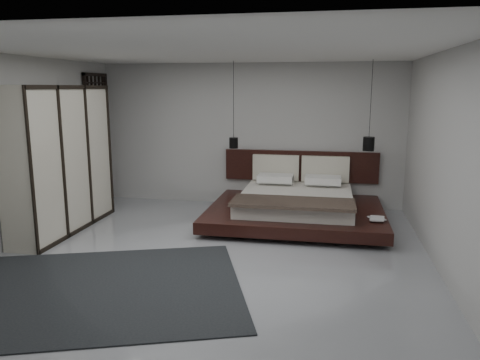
% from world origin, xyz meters
% --- Properties ---
extents(floor, '(6.00, 6.00, 0.00)m').
position_xyz_m(floor, '(0.00, 0.00, 0.00)').
color(floor, '#93969B').
rests_on(floor, ground).
extents(ceiling, '(6.00, 6.00, 0.00)m').
position_xyz_m(ceiling, '(0.00, 0.00, 2.80)').
color(ceiling, white).
rests_on(ceiling, wall_back).
extents(wall_back, '(6.00, 0.00, 6.00)m').
position_xyz_m(wall_back, '(0.00, 3.00, 1.40)').
color(wall_back, '#AEAEAB').
rests_on(wall_back, floor).
extents(wall_front, '(6.00, 0.00, 6.00)m').
position_xyz_m(wall_front, '(0.00, -3.00, 1.40)').
color(wall_front, '#AEAEAB').
rests_on(wall_front, floor).
extents(wall_left, '(0.00, 6.00, 6.00)m').
position_xyz_m(wall_left, '(-3.00, 0.00, 1.40)').
color(wall_left, '#AEAEAB').
rests_on(wall_left, floor).
extents(wall_right, '(0.00, 6.00, 6.00)m').
position_xyz_m(wall_right, '(3.00, 0.00, 1.40)').
color(wall_right, '#AEAEAB').
rests_on(wall_right, floor).
extents(lattice_screen, '(0.05, 0.90, 2.60)m').
position_xyz_m(lattice_screen, '(-2.95, 2.45, 1.30)').
color(lattice_screen, black).
rests_on(lattice_screen, floor).
extents(bed, '(2.98, 2.47, 1.11)m').
position_xyz_m(bed, '(1.03, 1.90, 0.30)').
color(bed, black).
rests_on(bed, floor).
extents(book_lower, '(0.29, 0.33, 0.03)m').
position_xyz_m(book_lower, '(2.26, 1.22, 0.29)').
color(book_lower, '#99724C').
rests_on(book_lower, bed).
extents(book_upper, '(0.26, 0.33, 0.02)m').
position_xyz_m(book_upper, '(2.23, 1.19, 0.31)').
color(book_upper, '#99724C').
rests_on(book_upper, book_lower).
extents(pendant_left, '(0.16, 0.16, 1.59)m').
position_xyz_m(pendant_left, '(-0.19, 2.39, 1.32)').
color(pendant_left, black).
rests_on(pendant_left, ceiling).
extents(pendant_right, '(0.20, 0.20, 1.58)m').
position_xyz_m(pendant_right, '(2.26, 2.39, 1.35)').
color(pendant_right, black).
rests_on(pendant_right, ceiling).
extents(wardrobe, '(0.57, 2.41, 2.36)m').
position_xyz_m(wardrobe, '(-2.70, 0.66, 1.18)').
color(wardrobe, beige).
rests_on(wardrobe, floor).
extents(rug, '(4.26, 3.63, 0.02)m').
position_xyz_m(rug, '(-1.18, -1.49, 0.01)').
color(rug, black).
rests_on(rug, floor).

